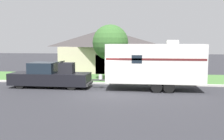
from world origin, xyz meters
name	(u,v)px	position (x,y,z in m)	size (l,w,h in m)	color
ground_plane	(99,93)	(0.00, 0.00, 0.00)	(120.00, 120.00, 0.00)	#2D2D33
curb_strip	(108,83)	(0.00, 3.75, 0.07)	(80.00, 0.30, 0.14)	beige
lawn_strip	(113,78)	(0.00, 7.40, 0.01)	(80.00, 7.00, 0.03)	#477538
house_across_street	(105,49)	(-1.73, 13.02, 2.59)	(10.17, 6.74, 5.00)	beige
pickup_truck	(50,76)	(-4.14, 1.72, 0.85)	(6.13, 1.96, 2.03)	black
travel_trailer	(155,63)	(3.72, 1.72, 1.93)	(7.98, 2.36, 3.58)	black
mailbox	(30,70)	(-7.02, 4.39, 0.99)	(0.48, 0.20, 1.28)	brown
tree_in_yard	(110,43)	(-0.01, 5.57, 3.40)	(3.15, 3.15, 4.99)	brown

